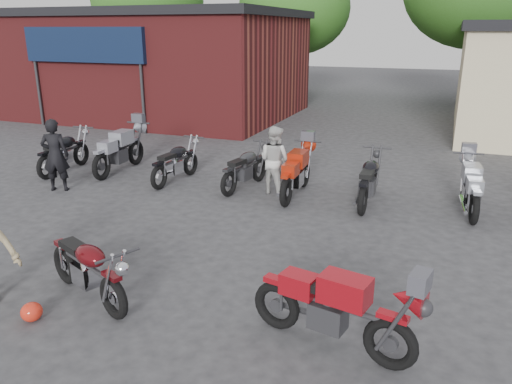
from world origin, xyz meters
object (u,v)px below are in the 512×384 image
(row_bike_3, at_px, (246,166))
(row_bike_4, at_px, (297,170))
(vintage_motorcycle, at_px, (87,265))
(person_light, at_px, (274,160))
(row_bike_5, at_px, (369,177))
(row_bike_2, at_px, (176,160))
(row_bike_0, at_px, (64,150))
(row_bike_6, at_px, (471,185))
(sportbike, at_px, (334,305))
(row_bike_1, at_px, (120,148))
(helmet, at_px, (32,312))
(person_dark, at_px, (55,155))

(row_bike_3, xyz_separation_m, row_bike_4, (1.25, -0.11, 0.06))
(vintage_motorcycle, relative_size, person_light, 1.21)
(row_bike_5, bearing_deg, row_bike_2, 90.23)
(person_light, relative_size, row_bike_0, 0.78)
(person_light, bearing_deg, row_bike_6, -157.04)
(row_bike_3, distance_m, row_bike_4, 1.26)
(vintage_motorcycle, xyz_separation_m, sportbike, (3.30, 0.14, 0.04))
(row_bike_1, bearing_deg, helmet, -156.11)
(sportbike, height_order, row_bike_6, sportbike)
(sportbike, relative_size, person_light, 1.29)
(person_dark, relative_size, row_bike_0, 0.84)
(row_bike_6, bearing_deg, vintage_motorcycle, 133.68)
(row_bike_2, bearing_deg, row_bike_4, -85.48)
(row_bike_1, bearing_deg, person_dark, 165.55)
(row_bike_2, xyz_separation_m, row_bike_3, (1.76, 0.12, -0.00))
(row_bike_3, relative_size, row_bike_6, 0.94)
(helmet, xyz_separation_m, row_bike_3, (0.42, 6.12, 0.41))
(helmet, relative_size, row_bike_3, 0.15)
(row_bike_2, bearing_deg, sportbike, -131.61)
(row_bike_6, bearing_deg, person_dark, 96.51)
(row_bike_4, bearing_deg, row_bike_0, 91.32)
(person_light, xyz_separation_m, row_bike_2, (-2.50, -0.02, -0.23))
(row_bike_0, distance_m, row_bike_4, 6.14)
(vintage_motorcycle, bearing_deg, person_dark, 159.27)
(row_bike_2, bearing_deg, row_bike_5, -84.99)
(helmet, distance_m, row_bike_4, 6.26)
(person_light, relative_size, row_bike_5, 0.77)
(helmet, height_order, row_bike_2, row_bike_2)
(vintage_motorcycle, height_order, row_bike_0, row_bike_0)
(row_bike_3, bearing_deg, vintage_motorcycle, -171.05)
(row_bike_0, bearing_deg, row_bike_6, -91.09)
(vintage_motorcycle, height_order, row_bike_3, same)
(helmet, height_order, row_bike_4, row_bike_4)
(row_bike_2, height_order, row_bike_5, row_bike_5)
(helmet, relative_size, row_bike_6, 0.14)
(helmet, relative_size, row_bike_4, 0.13)
(sportbike, bearing_deg, person_light, 127.96)
(row_bike_0, height_order, row_bike_3, row_bike_0)
(sportbike, relative_size, helmet, 7.29)
(person_dark, bearing_deg, row_bike_6, 169.50)
(row_bike_5, bearing_deg, vintage_motorcycle, 151.49)
(row_bike_6, bearing_deg, row_bike_2, 87.01)
(person_dark, xyz_separation_m, row_bike_2, (2.18, 1.57, -0.29))
(person_dark, relative_size, person_light, 1.08)
(sportbike, distance_m, helmet, 3.79)
(sportbike, height_order, person_dark, person_dark)
(sportbike, xyz_separation_m, row_bike_2, (-5.02, 5.19, -0.04))
(sportbike, height_order, row_bike_1, row_bike_1)
(row_bike_2, bearing_deg, person_dark, 130.26)
(helmet, xyz_separation_m, row_bike_4, (1.67, 6.01, 0.47))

